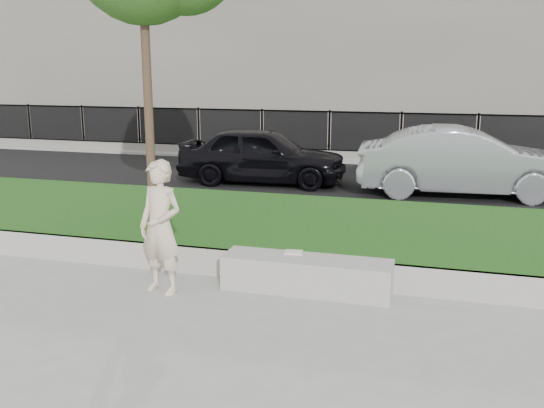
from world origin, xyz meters
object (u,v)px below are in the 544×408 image
(stone_bench, at_px, (307,275))
(car_dark, at_px, (262,155))
(man, at_px, (161,227))
(car_silver, at_px, (464,162))
(book, at_px, (294,252))

(stone_bench, xyz_separation_m, car_dark, (-2.75, 7.00, 0.53))
(stone_bench, height_order, man, man)
(car_dark, xyz_separation_m, car_silver, (4.85, -0.19, 0.07))
(stone_bench, bearing_deg, car_silver, 72.90)
(man, xyz_separation_m, car_dark, (-0.91, 7.55, -0.13))
(man, relative_size, car_dark, 0.42)
(man, height_order, car_silver, man)
(stone_bench, bearing_deg, car_dark, 111.47)
(stone_bench, bearing_deg, book, 144.72)
(book, relative_size, car_silver, 0.05)
(stone_bench, xyz_separation_m, car_silver, (2.09, 6.81, 0.59))
(car_dark, relative_size, car_silver, 0.89)
(man, bearing_deg, car_silver, 75.80)
(book, distance_m, car_dark, 7.30)
(stone_bench, relative_size, man, 1.27)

